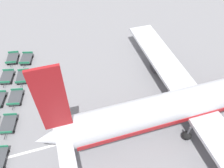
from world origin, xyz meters
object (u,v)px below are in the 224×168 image
Objects in this scene: airplane at (202,100)px; baggage_dolly_row_mid_a_col_b at (23,77)px; baggage_dolly_row_near_col_a at (12,58)px; baggage_dolly_row_mid_a_col_a at (26,59)px; baggage_dolly_row_mid_a_col_d at (8,124)px; baggage_dolly_row_near_col_b at (7,77)px; baggage_dolly_row_mid_a_col_c at (16,98)px.

airplane is 11.44× the size of baggage_dolly_row_mid_a_col_b.
baggage_dolly_row_near_col_a and baggage_dolly_row_mid_a_col_a have the same top height.
baggage_dolly_row_near_col_b is at bearing -177.81° from baggage_dolly_row_mid_a_col_d.
baggage_dolly_row_mid_a_col_d is (4.08, -0.86, 0.00)m from baggage_dolly_row_mid_a_col_c.
baggage_dolly_row_mid_a_col_a is 1.00× the size of baggage_dolly_row_mid_a_col_b.
airplane reaches higher than baggage_dolly_row_near_col_b.
baggage_dolly_row_mid_a_col_b is at bearing -9.43° from baggage_dolly_row_mid_a_col_a.
baggage_dolly_row_mid_a_col_a is (0.78, 2.10, 0.00)m from baggage_dolly_row_near_col_a.
baggage_dolly_row_mid_a_col_b is 8.10m from baggage_dolly_row_mid_a_col_d.
baggage_dolly_row_mid_a_col_c is (8.65, 0.41, 0.00)m from baggage_dolly_row_near_col_a.
baggage_dolly_row_mid_a_col_c is (7.87, -1.69, 0.00)m from baggage_dolly_row_mid_a_col_a.
baggage_dolly_row_near_col_a is 1.00× the size of baggage_dolly_row_near_col_b.
baggage_dolly_row_mid_a_col_a is at bearing 140.04° from baggage_dolly_row_near_col_b.
baggage_dolly_row_mid_a_col_a is 8.05m from baggage_dolly_row_mid_a_col_c.
baggage_dolly_row_mid_a_col_c is 4.17m from baggage_dolly_row_mid_a_col_d.
baggage_dolly_row_mid_a_col_a is (-17.06, -20.00, -2.45)m from airplane.
baggage_dolly_row_mid_a_col_a is at bearing -130.47° from airplane.
baggage_dolly_row_mid_a_col_a is at bearing 170.57° from baggage_dolly_row_mid_a_col_b.
baggage_dolly_row_near_col_b is 8.52m from baggage_dolly_row_mid_a_col_d.
baggage_dolly_row_mid_a_col_a is 1.00× the size of baggage_dolly_row_mid_a_col_c.
airplane is 28.51m from baggage_dolly_row_near_col_a.
airplane is 23.25m from baggage_dolly_row_mid_a_col_d.
airplane is 11.40× the size of baggage_dolly_row_mid_a_col_d.
baggage_dolly_row_near_col_b is at bearing -106.10° from baggage_dolly_row_mid_a_col_b.
baggage_dolly_row_mid_a_col_b is at bearing 165.11° from baggage_dolly_row_mid_a_col_c.
baggage_dolly_row_mid_a_col_c is at bearing 2.72° from baggage_dolly_row_near_col_a.
baggage_dolly_row_mid_a_col_d is (8.51, 0.33, 0.00)m from baggage_dolly_row_near_col_b.
airplane is at bearing 67.04° from baggage_dolly_row_mid_a_col_c.
baggage_dolly_row_near_col_a is 1.00× the size of baggage_dolly_row_mid_a_col_d.
baggage_dolly_row_mid_a_col_b is 3.94m from baggage_dolly_row_mid_a_col_c.
baggage_dolly_row_near_col_b is 1.00× the size of baggage_dolly_row_mid_a_col_d.
airplane reaches higher than baggage_dolly_row_near_col_a.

